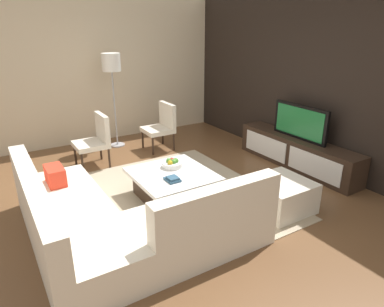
{
  "coord_description": "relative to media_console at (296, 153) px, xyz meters",
  "views": [
    {
      "loc": [
        3.64,
        -1.91,
        2.26
      ],
      "look_at": [
        -0.23,
        0.49,
        0.54
      ],
      "focal_mm": 32.25,
      "sensor_mm": 36.0,
      "label": 1
    }
  ],
  "objects": [
    {
      "name": "sectional_couch",
      "position": [
        0.5,
        -3.3,
        0.03
      ],
      "size": [
        2.39,
        2.28,
        0.83
      ],
      "color": "beige",
      "rests_on": "ground"
    },
    {
      "name": "coffee_table",
      "position": [
        -0.1,
        -2.3,
        -0.05
      ],
      "size": [
        1.06,
        1.01,
        0.38
      ],
      "color": "#332319",
      "rests_on": "ground"
    },
    {
      "name": "floor_lamp",
      "position": [
        -2.61,
        -2.16,
        1.25
      ],
      "size": [
        0.34,
        0.34,
        1.76
      ],
      "color": "#A5A5AA",
      "rests_on": "ground"
    },
    {
      "name": "side_wall_left",
      "position": [
        -3.2,
        -2.2,
        1.15
      ],
      "size": [
        0.12,
        5.2,
        2.8
      ],
      "primitive_type": "cube",
      "color": "beige",
      "rests_on": "ground"
    },
    {
      "name": "ottoman",
      "position": [
        0.89,
        -1.27,
        -0.05
      ],
      "size": [
        0.7,
        0.7,
        0.4
      ],
      "primitive_type": "cube",
      "color": "beige",
      "rests_on": "ground"
    },
    {
      "name": "area_rug",
      "position": [
        -0.1,
        -2.4,
        -0.24
      ],
      "size": [
        2.94,
        2.77,
        0.01
      ],
      "primitive_type": "cube",
      "color": "tan",
      "rests_on": "ground"
    },
    {
      "name": "television",
      "position": [
        0.0,
        0.0,
        0.53
      ],
      "size": [
        1.05,
        0.06,
        0.55
      ],
      "color": "black",
      "rests_on": "media_console"
    },
    {
      "name": "accent_chair_far",
      "position": [
        -2.0,
        -1.47,
        0.24
      ],
      "size": [
        0.53,
        0.51,
        0.87
      ],
      "rotation": [
        0.0,
        0.0,
        -0.13
      ],
      "color": "#332319",
      "rests_on": "ground"
    },
    {
      "name": "ground_plane",
      "position": [
        0.0,
        -2.4,
        -0.25
      ],
      "size": [
        14.0,
        14.0,
        0.0
      ],
      "primitive_type": "plane",
      "color": "brown"
    },
    {
      "name": "media_console",
      "position": [
        0.0,
        0.0,
        0.0
      ],
      "size": [
        2.29,
        0.43,
        0.5
      ],
      "color": "#332319",
      "rests_on": "ground"
    },
    {
      "name": "feature_wall_back",
      "position": [
        0.0,
        0.3,
        1.15
      ],
      "size": [
        6.4,
        0.12,
        2.8
      ],
      "primitive_type": "cube",
      "color": "black",
      "rests_on": "ground"
    },
    {
      "name": "accent_chair_near",
      "position": [
        -1.83,
        -2.79,
        0.24
      ],
      "size": [
        0.53,
        0.52,
        0.87
      ],
      "rotation": [
        0.0,
        0.0,
        -0.05
      ],
      "color": "#332319",
      "rests_on": "ground"
    },
    {
      "name": "book_stack",
      "position": [
        0.12,
        -2.41,
        0.15
      ],
      "size": [
        0.2,
        0.16,
        0.06
      ],
      "color": "#2D516B",
      "rests_on": "coffee_table"
    },
    {
      "name": "fruit_bowl",
      "position": [
        -0.28,
        -2.2,
        0.18
      ],
      "size": [
        0.28,
        0.28,
        0.13
      ],
      "color": "silver",
      "rests_on": "coffee_table"
    }
  ]
}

